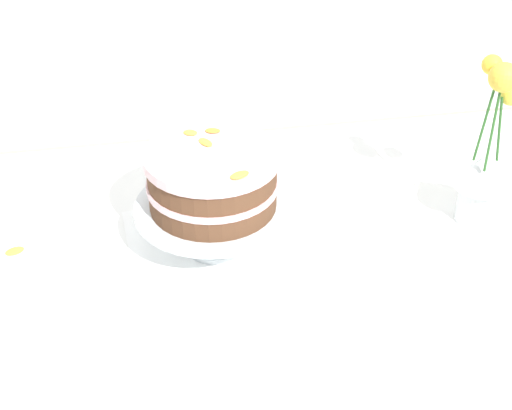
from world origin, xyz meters
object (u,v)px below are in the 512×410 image
(flower_vase, at_px, (484,166))
(cake_stand, at_px, (214,212))
(dining_table, at_px, (284,305))
(layer_cake, at_px, (212,179))

(flower_vase, bearing_deg, cake_stand, 179.81)
(dining_table, bearing_deg, layer_cake, 144.44)
(dining_table, relative_size, flower_vase, 4.04)
(dining_table, bearing_deg, flower_vase, 11.57)
(dining_table, height_order, cake_stand, cake_stand)
(dining_table, height_order, layer_cake, layer_cake)
(cake_stand, bearing_deg, dining_table, -35.55)
(cake_stand, relative_size, flower_vase, 0.84)
(dining_table, distance_m, layer_cake, 0.28)
(layer_cake, xyz_separation_m, flower_vase, (0.52, -0.00, -0.03))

